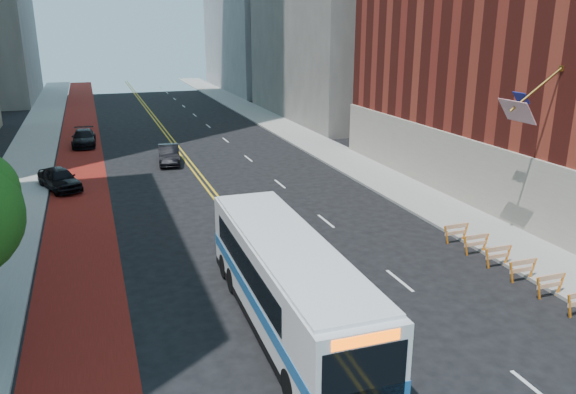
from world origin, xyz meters
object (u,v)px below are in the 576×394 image
(car_a, at_px, (59,179))
(car_c, at_px, (84,138))
(transit_bus, at_px, (286,282))
(car_b, at_px, (169,155))

(car_a, xyz_separation_m, car_c, (1.57, 14.11, -0.03))
(transit_bus, bearing_deg, car_c, 101.67)
(transit_bus, relative_size, car_a, 2.83)
(car_a, distance_m, car_c, 14.19)
(car_b, xyz_separation_m, car_c, (-6.23, 9.26, -0.02))
(transit_bus, height_order, car_a, transit_bus)
(car_b, bearing_deg, car_c, 130.27)
(transit_bus, distance_m, car_a, 23.05)
(transit_bus, bearing_deg, car_a, 112.09)
(transit_bus, xyz_separation_m, car_a, (-8.30, 21.48, -1.02))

